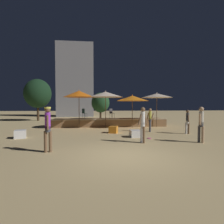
{
  "coord_description": "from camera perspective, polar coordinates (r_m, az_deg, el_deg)",
  "views": [
    {
      "loc": [
        -1.18,
        -6.44,
        1.9
      ],
      "look_at": [
        0.0,
        5.06,
        1.49
      ],
      "focal_mm": 28.0,
      "sensor_mm": 36.0,
      "label": 1
    }
  ],
  "objects": [
    {
      "name": "ground_plane",
      "position": [
        6.82,
        4.48,
        -14.18
      ],
      "size": [
        120.0,
        120.0,
        0.0
      ],
      "primitive_type": "plane",
      "color": "tan"
    },
    {
      "name": "wooden_deck",
      "position": [
        16.71,
        -1.13,
        -3.36
      ],
      "size": [
        10.44,
        2.58,
        0.74
      ],
      "color": "olive",
      "rests_on": "ground"
    },
    {
      "name": "patio_umbrella_0",
      "position": [
        15.34,
        6.65,
        4.45
      ],
      "size": [
        2.83,
        2.83,
        2.86
      ],
      "color": "brown",
      "rests_on": "ground"
    },
    {
      "name": "patio_umbrella_1",
      "position": [
        15.17,
        -10.73,
        5.82
      ],
      "size": [
        2.63,
        2.63,
        3.27
      ],
      "color": "brown",
      "rests_on": "ground"
    },
    {
      "name": "patio_umbrella_2",
      "position": [
        15.23,
        -2.12,
        5.75
      ],
      "size": [
        3.0,
        3.0,
        3.21
      ],
      "color": "brown",
      "rests_on": "ground"
    },
    {
      "name": "patio_umbrella_3",
      "position": [
        16.18,
        14.44,
        5.23
      ],
      "size": [
        2.72,
        2.72,
        3.09
      ],
      "color": "brown",
      "rests_on": "ground"
    },
    {
      "name": "cube_seat_0",
      "position": [
        10.79,
        7.59,
        -6.99
      ],
      "size": [
        0.66,
        0.66,
        0.43
      ],
      "rotation": [
        0.0,
        0.0,
        0.05
      ],
      "color": "white",
      "rests_on": "ground"
    },
    {
      "name": "cube_seat_1",
      "position": [
        11.67,
        -27.77,
        -6.4
      ],
      "size": [
        0.75,
        0.75,
        0.48
      ],
      "rotation": [
        0.0,
        0.0,
        0.28
      ],
      "color": "white",
      "rests_on": "ground"
    },
    {
      "name": "cube_seat_2",
      "position": [
        12.25,
        0.44,
        -5.78
      ],
      "size": [
        0.71,
        0.71,
        0.47
      ],
      "rotation": [
        0.0,
        0.0,
        -0.36
      ],
      "color": "orange",
      "rests_on": "ground"
    },
    {
      "name": "person_0",
      "position": [
        13.14,
        12.32,
        -2.26
      ],
      "size": [
        0.52,
        0.29,
        1.71
      ],
      "rotation": [
        0.0,
        0.0,
        4.31
      ],
      "color": "#3F3F47",
      "rests_on": "ground"
    },
    {
      "name": "person_1",
      "position": [
        10.1,
        27.08,
        -3.14
      ],
      "size": [
        0.46,
        0.41,
        1.85
      ],
      "rotation": [
        0.0,
        0.0,
        5.42
      ],
      "color": "#3F3F47",
      "rests_on": "ground"
    },
    {
      "name": "person_2",
      "position": [
        9.09,
        10.01,
        -3.56
      ],
      "size": [
        0.57,
        0.3,
        1.84
      ],
      "rotation": [
        0.0,
        0.0,
        5.07
      ],
      "color": "white",
      "rests_on": "ground"
    },
    {
      "name": "person_3",
      "position": [
        7.61,
        -20.25,
        -4.28
      ],
      "size": [
        0.31,
        0.55,
        1.87
      ],
      "rotation": [
        0.0,
        0.0,
        0.21
      ],
      "color": "brown",
      "rests_on": "ground"
    },
    {
      "name": "person_4",
      "position": [
        12.89,
        23.41,
        -2.76
      ],
      "size": [
        0.29,
        0.44,
        1.62
      ],
      "rotation": [
        0.0,
        0.0,
        3.02
      ],
      "color": "brown",
      "rests_on": "ground"
    },
    {
      "name": "bistro_chair_0",
      "position": [
        16.9,
        -9.13,
        -0.1
      ],
      "size": [
        0.48,
        0.48,
        0.9
      ],
      "rotation": [
        0.0,
        0.0,
        2.31
      ],
      "color": "#1E4C47",
      "rests_on": "wooden_deck"
    },
    {
      "name": "bistro_chair_1",
      "position": [
        16.79,
        -0.18,
        -0.09
      ],
      "size": [
        0.47,
        0.48,
        0.9
      ],
      "rotation": [
        0.0,
        0.0,
        0.6
      ],
      "color": "#47474C",
      "rests_on": "wooden_deck"
    },
    {
      "name": "frisbee_disc",
      "position": [
        10.47,
        12.04,
        -8.38
      ],
      "size": [
        0.23,
        0.23,
        0.03
      ],
      "color": "#E54C99",
      "rests_on": "ground"
    },
    {
      "name": "background_tree_0",
      "position": [
        24.96,
        -3.78,
        3.07
      ],
      "size": [
        2.56,
        2.56,
        3.77
      ],
      "color": "#3D2B1C",
      "rests_on": "ground"
    },
    {
      "name": "background_tree_1",
      "position": [
        24.07,
        -23.08,
        5.54
      ],
      "size": [
        3.32,
        3.32,
        5.28
      ],
      "color": "#3D2B1C",
      "rests_on": "ground"
    },
    {
      "name": "distant_building",
      "position": [
        32.44,
        -11.78,
        10.0
      ],
      "size": [
        6.36,
        3.35,
        12.84
      ],
      "color": "gray",
      "rests_on": "ground"
    }
  ]
}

